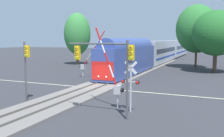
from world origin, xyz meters
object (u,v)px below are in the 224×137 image
at_px(commuter_train, 160,51).
at_px(traffic_signal_median, 26,62).
at_px(crossing_gate_near, 116,82).
at_px(elm_centre_background, 197,29).
at_px(crossing_gate_far, 86,62).
at_px(pine_left_background, 77,34).
at_px(crossing_signal_mast, 131,80).
at_px(oak_far_right, 216,33).
at_px(traffic_signal_near_right, 109,60).

bearing_deg(commuter_train, traffic_signal_median, -94.02).
bearing_deg(crossing_gate_near, elm_centre_background, 84.13).
xyz_separation_m(crossing_gate_far, elm_centre_background, (13.12, 17.93, 5.07)).
distance_m(commuter_train, traffic_signal_median, 39.66).
xyz_separation_m(commuter_train, traffic_signal_median, (-2.78, -39.56, 0.70)).
xyz_separation_m(commuter_train, elm_centre_background, (8.28, -7.61, 4.44)).
relative_size(crossing_gate_near, pine_left_background, 0.58).
bearing_deg(traffic_signal_median, crossing_gate_far, 98.38).
height_order(pine_left_background, elm_centre_background, elm_centre_background).
bearing_deg(pine_left_background, commuter_train, 33.98).
bearing_deg(crossing_signal_mast, elm_centre_background, 86.88).
relative_size(commuter_train, crossing_gate_far, 10.00).
relative_size(commuter_train, oak_far_right, 6.55).
bearing_deg(oak_far_right, traffic_signal_median, -118.64).
bearing_deg(traffic_signal_near_right, crossing_gate_near, 102.62).
xyz_separation_m(crossing_signal_mast, traffic_signal_median, (-9.33, -0.34, 1.07)).
distance_m(traffic_signal_near_right, oak_far_right, 28.61).
bearing_deg(elm_centre_background, traffic_signal_median, -109.09).
relative_size(crossing_gate_near, crossing_gate_far, 0.97).
bearing_deg(traffic_signal_median, traffic_signal_near_right, -9.82).
bearing_deg(crossing_signal_mast, pine_left_background, 127.03).
bearing_deg(traffic_signal_near_right, pine_left_background, 124.24).
xyz_separation_m(commuter_train, crossing_signal_mast, (6.55, -39.21, -0.37)).
bearing_deg(traffic_signal_near_right, oak_far_right, 77.84).
xyz_separation_m(traffic_signal_near_right, elm_centre_background, (2.63, 33.41, 3.18)).
bearing_deg(commuter_train, crossing_gate_far, -100.74).
bearing_deg(crossing_gate_near, commuter_train, 97.53).
xyz_separation_m(commuter_train, crossing_gate_far, (-4.84, -25.54, -0.62)).
bearing_deg(traffic_signal_median, pine_left_background, 113.11).
height_order(traffic_signal_median, elm_centre_background, elm_centre_background).
xyz_separation_m(crossing_signal_mast, traffic_signal_near_right, (-0.91, -1.80, 1.63)).
bearing_deg(elm_centre_background, crossing_gate_far, -126.19).
bearing_deg(pine_left_background, crossing_gate_far, -55.64).
bearing_deg(crossing_gate_near, oak_far_right, 75.53).
xyz_separation_m(crossing_gate_far, traffic_signal_median, (2.07, -14.02, 1.33)).
bearing_deg(crossing_gate_near, crossing_gate_far, 127.37).
relative_size(crossing_signal_mast, elm_centre_background, 0.34).
height_order(traffic_signal_near_right, traffic_signal_median, traffic_signal_near_right).
height_order(commuter_train, traffic_signal_near_right, commuter_train).
relative_size(traffic_signal_median, elm_centre_background, 0.44).
relative_size(commuter_train, crossing_signal_mast, 16.69).
xyz_separation_m(pine_left_background, elm_centre_background, (23.54, 2.68, 0.80)).
xyz_separation_m(crossing_gate_near, traffic_signal_near_right, (0.55, -2.46, 1.99)).
relative_size(commuter_train, crossing_gate_near, 10.33).
relative_size(crossing_gate_near, crossing_signal_mast, 1.62).
relative_size(crossing_gate_far, oak_far_right, 0.66).
bearing_deg(pine_left_background, elm_centre_background, 6.50).
distance_m(crossing_signal_mast, elm_centre_background, 32.02).
distance_m(crossing_gate_near, crossing_gate_far, 16.37).
relative_size(crossing_gate_far, traffic_signal_median, 1.26).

